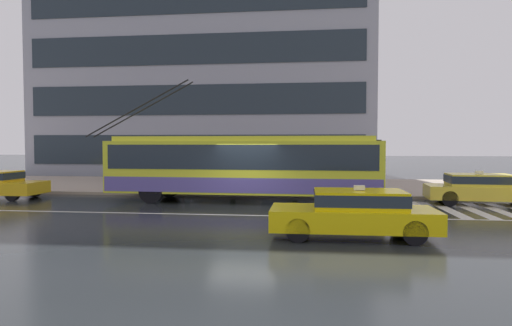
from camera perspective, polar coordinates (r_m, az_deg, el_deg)
ground_plane at (r=16.79m, az=-1.79°, el=-6.08°), size 160.00×160.00×0.00m
sidewalk_slab at (r=25.75m, az=1.27°, el=-2.94°), size 80.00×10.00×0.14m
crosswalk_stripe_edge_near at (r=18.17m, az=20.76°, el=-5.58°), size 0.44×4.40×0.01m
crosswalk_stripe_inner_a at (r=18.40m, az=23.49°, el=-5.52°), size 0.44×4.40×0.01m
crosswalk_stripe_center at (r=18.68m, az=26.15°, el=-5.45°), size 0.44×4.40×0.01m
crosswalk_stripe_inner_b at (r=19.00m, az=28.73°, el=-5.37°), size 0.44×4.40×0.01m
lane_centre_line at (r=15.62m, az=-2.45°, el=-6.72°), size 72.00×0.14×0.01m
trolleybus at (r=19.15m, az=-1.64°, el=-0.33°), size 12.96×2.88×5.28m
taxi_oncoming_near at (r=12.15m, az=12.63°, el=-6.08°), size 4.36×1.80×1.39m
taxi_ahead_of_bus at (r=20.43m, az=27.08°, el=-2.84°), size 4.58×2.06×1.39m
bus_shelter at (r=22.42m, az=-4.20°, el=1.48°), size 3.96×1.78×2.62m
pedestrian_at_shelter at (r=22.27m, az=-9.42°, el=-1.22°), size 0.49×0.49×1.60m
pedestrian_approaching_curb at (r=23.35m, az=4.54°, el=0.28°), size 1.30×1.30×1.89m
pedestrian_walking_past at (r=22.29m, az=-2.83°, el=0.57°), size 1.35×1.35×1.98m
pedestrian_waiting_by_pole at (r=22.16m, az=5.30°, el=0.36°), size 1.03×1.03×1.96m
office_tower_corner_left at (r=43.11m, az=-5.47°, el=19.69°), size 27.48×15.75×30.54m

